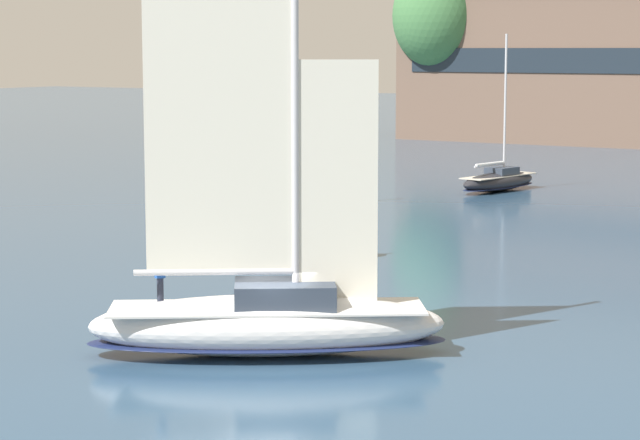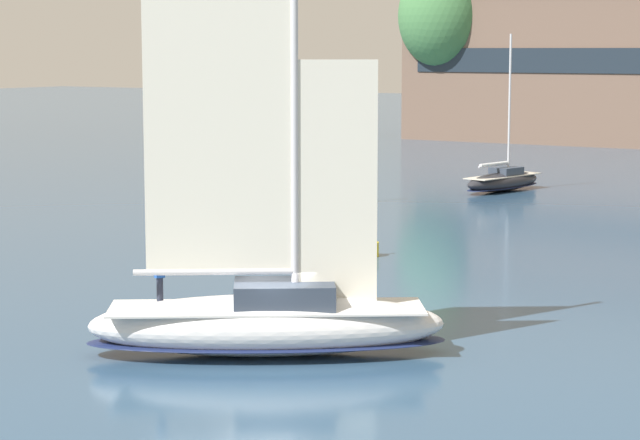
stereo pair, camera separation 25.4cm
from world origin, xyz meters
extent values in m
plane|color=#2D4C6B|center=(0.00, 0.00, 0.00)|extent=(400.00, 400.00, 0.00)
cube|color=brown|center=(-21.38, 89.02, 7.33)|extent=(37.25, 13.74, 14.66)
cube|color=#1E2833|center=(-21.38, 82.08, 8.06)|extent=(33.53, 0.10, 2.35)
cylinder|color=brown|center=(-36.32, 83.47, 4.78)|extent=(0.76, 0.76, 9.56)
ellipsoid|color=#477F47|center=(-36.32, 83.47, 12.45)|extent=(8.61, 8.61, 10.52)
ellipsoid|color=silver|center=(0.00, 0.00, 0.91)|extent=(10.48, 8.53, 1.81)
ellipsoid|color=#19234C|center=(0.00, 0.00, 0.41)|extent=(10.59, 8.61, 0.22)
cube|color=silver|center=(0.00, 0.00, 1.44)|extent=(9.16, 7.41, 0.06)
cube|color=#333D4C|center=(0.44, 0.30, 1.84)|extent=(3.65, 3.42, 0.75)
cylinder|color=silver|center=(0.70, 0.49, 8.14)|extent=(0.21, 0.21, 13.34)
cylinder|color=silver|center=(-1.27, -0.88, 2.53)|extent=(4.05, 2.88, 0.18)
cube|color=silver|center=(-1.12, -0.77, 8.01)|extent=(3.65, 2.54, 10.94)
cube|color=silver|center=(1.75, 1.21, 5.14)|extent=(1.95, 1.36, 7.34)
cylinder|color=#232838|center=(-2.84, -1.53, 1.89)|extent=(0.28, 0.28, 0.85)
cylinder|color=#1E4CA5|center=(-2.84, -1.53, 2.64)|extent=(0.47, 0.47, 0.65)
sphere|color=tan|center=(-2.84, -1.53, 3.09)|extent=(0.24, 0.24, 0.24)
ellipsoid|color=#232328|center=(-11.88, 44.11, 0.62)|extent=(3.34, 7.51, 1.23)
ellipsoid|color=#19234C|center=(-11.88, 44.11, 0.28)|extent=(3.37, 7.59, 0.15)
cube|color=beige|center=(-11.88, 44.11, 0.99)|extent=(2.86, 6.59, 0.06)
cube|color=#333D4C|center=(-11.82, 44.47, 1.27)|extent=(1.77, 2.26, 0.51)
cylinder|color=silver|center=(-11.78, 44.68, 5.55)|extent=(0.15, 0.15, 9.07)
cylinder|color=silver|center=(-12.08, 43.08, 1.74)|extent=(0.72, 3.23, 0.12)
cylinder|color=white|center=(-12.08, 43.08, 1.83)|extent=(0.74, 2.93, 0.20)
ellipsoid|color=silver|center=(-18.57, 27.62, 0.71)|extent=(8.66, 5.37, 1.43)
ellipsoid|color=#19234C|center=(-18.57, 27.62, 0.32)|extent=(8.75, 5.43, 0.17)
cube|color=#BCB7A8|center=(-18.57, 27.62, 1.14)|extent=(7.59, 4.64, 0.06)
cube|color=silver|center=(-18.96, 27.46, 1.46)|extent=(2.80, 2.42, 0.59)
cylinder|color=silver|center=(-19.19, 27.36, 6.42)|extent=(0.17, 0.17, 10.50)
cylinder|color=silver|center=(-17.44, 28.08, 2.01)|extent=(3.55, 1.57, 0.14)
cylinder|color=white|center=(-17.44, 28.08, 2.11)|extent=(3.23, 1.51, 0.23)
cylinder|color=yellow|center=(-6.36, 17.19, 0.32)|extent=(0.86, 0.86, 0.64)
cone|color=yellow|center=(-6.36, 17.19, 1.04)|extent=(0.64, 0.64, 0.79)
sphere|color=#F2F266|center=(-6.36, 17.19, 1.51)|extent=(0.16, 0.16, 0.16)
camera|label=1|loc=(20.62, -30.22, 9.09)|focal=70.00mm
camera|label=2|loc=(20.83, -30.09, 9.09)|focal=70.00mm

